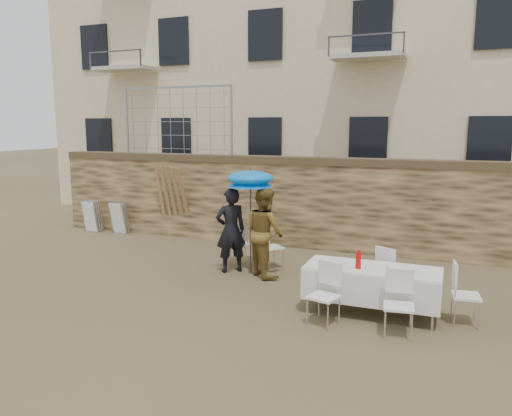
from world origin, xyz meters
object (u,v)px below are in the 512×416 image
at_px(table_chair_front_right, 399,305).
at_px(table_chair_back, 391,273).
at_px(couple_chair_right, 272,246).
at_px(chair_stack_left, 95,215).
at_px(banquet_table, 372,270).
at_px(woman_dress, 265,232).
at_px(table_chair_side, 466,294).
at_px(chair_stack_right, 121,217).
at_px(table_chair_front_left, 324,295).
at_px(couple_chair_left, 241,243).
at_px(umbrella, 250,181).
at_px(soda_bottle, 358,261).
at_px(man_suit, 231,230).

bearing_deg(table_chair_front_right, table_chair_back, 93.42).
xyz_separation_m(couple_chair_right, chair_stack_left, (-6.01, 1.68, -0.02)).
height_order(couple_chair_right, banquet_table, couple_chair_right).
relative_size(woman_dress, table_chair_side, 1.88).
bearing_deg(table_chair_front_right, chair_stack_right, 144.26).
relative_size(table_chair_front_left, chair_stack_left, 1.04).
bearing_deg(banquet_table, table_chair_front_right, -56.31).
height_order(table_chair_front_left, table_chair_front_right, same).
height_order(couple_chair_left, table_chair_back, same).
bearing_deg(umbrella, table_chair_side, -17.76).
relative_size(umbrella, table_chair_side, 2.09).
bearing_deg(table_chair_side, woman_dress, 64.81).
bearing_deg(umbrella, soda_bottle, -32.11).
height_order(umbrella, couple_chair_left, umbrella).
distance_m(couple_chair_right, chair_stack_left, 6.24).
height_order(table_chair_front_right, table_chair_side, same).
relative_size(couple_chair_left, table_chair_side, 1.00).
bearing_deg(table_chair_side, soda_bottle, 91.62).
distance_m(man_suit, chair_stack_left, 5.77).
relative_size(man_suit, woman_dress, 0.97).
relative_size(man_suit, soda_bottle, 6.73).
relative_size(couple_chair_left, soda_bottle, 3.69).
relative_size(couple_chair_left, table_chair_back, 1.00).
bearing_deg(couple_chair_left, chair_stack_left, -12.15).
xyz_separation_m(umbrella, couple_chair_left, (-0.40, 0.45, -1.41)).
bearing_deg(table_chair_front_right, man_suit, 142.59).
bearing_deg(man_suit, couple_chair_left, -131.65).
bearing_deg(table_chair_front_right, banquet_table, 116.16).
distance_m(couple_chair_left, table_chair_front_right, 4.43).
distance_m(couple_chair_right, chair_stack_right, 5.38).
relative_size(banquet_table, soda_bottle, 8.08).
relative_size(man_suit, table_chair_front_left, 1.82).
xyz_separation_m(table_chair_front_right, chair_stack_right, (-7.99, 4.28, -0.02)).
distance_m(banquet_table, soda_bottle, 0.30).
xyz_separation_m(umbrella, table_chair_side, (4.08, -1.31, -1.41)).
relative_size(couple_chair_right, table_chair_front_right, 1.00).
height_order(woman_dress, chair_stack_left, woman_dress).
bearing_deg(chair_stack_right, table_chair_side, -21.13).
distance_m(banquet_table, chair_stack_right, 8.28).
relative_size(couple_chair_right, table_chair_side, 1.00).
height_order(man_suit, table_chair_back, man_suit).
bearing_deg(chair_stack_right, umbrella, -23.88).
relative_size(couple_chair_left, chair_stack_right, 1.04).
relative_size(woman_dress, banquet_table, 0.86).
bearing_deg(chair_stack_left, soda_bottle, -24.23).
relative_size(couple_chair_right, banquet_table, 0.46).
height_order(man_suit, table_chair_front_left, man_suit).
bearing_deg(woman_dress, couple_chair_left, 4.05).
height_order(soda_bottle, table_chair_front_right, soda_bottle).
xyz_separation_m(couple_chair_right, table_chair_front_left, (1.78, -2.61, 0.00)).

